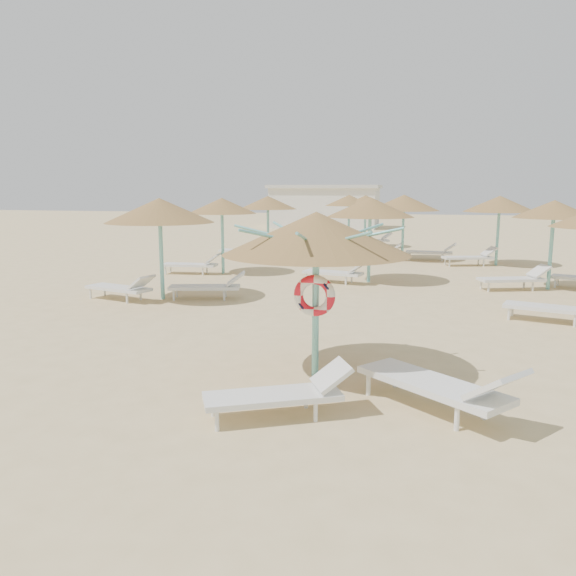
# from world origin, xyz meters

# --- Properties ---
(ground) EXTENTS (120.00, 120.00, 0.00)m
(ground) POSITION_xyz_m (0.00, 0.00, 0.00)
(ground) COLOR #D7B883
(ground) RESTS_ON ground
(main_palapa) EXTENTS (2.92, 2.92, 2.61)m
(main_palapa) POSITION_xyz_m (0.11, 0.36, 2.27)
(main_palapa) COLOR #71C5C2
(main_palapa) RESTS_ON ground
(lounger_main_a) EXTENTS (1.97, 1.38, 0.70)m
(lounger_main_a) POSITION_xyz_m (0.02, -1.40, 0.33)
(lounger_main_a) COLOR silver
(lounger_main_a) RESTS_ON ground
(lounger_main_b) EXTENTS (2.23, 1.99, 0.84)m
(lounger_main_b) POSITION_xyz_m (2.04, -0.77, 0.40)
(lounger_main_b) COLOR silver
(lounger_main_b) RESTS_ON ground
(palapa_field) EXTENTS (19.49, 17.89, 2.72)m
(palapa_field) POSITION_xyz_m (0.93, 11.98, 2.29)
(palapa_field) COLOR #71C5C2
(palapa_field) RESTS_ON ground
(service_hut) EXTENTS (8.40, 4.40, 3.25)m
(service_hut) POSITION_xyz_m (-6.00, 35.00, 1.64)
(service_hut) COLOR silver
(service_hut) RESTS_ON ground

